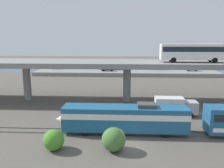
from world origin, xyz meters
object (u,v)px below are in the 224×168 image
at_px(train_locomotive, 119,117).
at_px(parked_car_2, 119,68).
at_px(transit_bus_on_overpass, 193,51).
at_px(service_truck_west, 174,106).
at_px(parked_car_4, 57,67).
at_px(parked_car_3, 158,67).
at_px(parked_car_1, 107,69).
at_px(parked_car_0, 192,69).

bearing_deg(train_locomotive, parked_car_2, -88.47).
relative_size(transit_bus_on_overpass, service_truck_west, 1.76).
xyz_separation_m(train_locomotive, parked_car_4, (-23.96, 53.78, -0.19)).
distance_m(transit_bus_on_overpass, parked_car_3, 39.94).
xyz_separation_m(parked_car_2, parked_car_4, (-22.54, 0.76, -0.00)).
distance_m(transit_bus_on_overpass, parked_car_1, 40.25).
xyz_separation_m(train_locomotive, parked_car_1, (-5.18, 49.66, -0.19)).
relative_size(train_locomotive, service_truck_west, 2.61).
height_order(parked_car_1, parked_car_2, same).
distance_m(parked_car_0, parked_car_4, 47.99).
bearing_deg(parked_car_4, parked_car_1, 167.64).
distance_m(parked_car_2, parked_car_4, 22.56).
relative_size(parked_car_0, parked_car_3, 0.95).
distance_m(train_locomotive, parked_car_0, 56.57).
xyz_separation_m(transit_bus_on_overpass, parked_car_0, (10.56, 36.33, -8.14)).
distance_m(parked_car_2, parked_car_3, 14.30).
relative_size(service_truck_west, parked_car_0, 1.64).
bearing_deg(parked_car_1, parked_car_0, 3.09).
relative_size(train_locomotive, parked_car_1, 3.90).
height_order(transit_bus_on_overpass, service_truck_west, transit_bus_on_overpass).
xyz_separation_m(train_locomotive, parked_car_3, (12.86, 54.01, -0.19)).
bearing_deg(parked_car_2, parked_car_3, 3.96).
bearing_deg(parked_car_4, service_truck_west, 125.51).
relative_size(service_truck_west, parked_car_4, 1.64).
relative_size(train_locomotive, parked_car_4, 4.29).
bearing_deg(parked_car_0, service_truck_west, 71.05).
bearing_deg(parked_car_0, parked_car_3, -14.00).
bearing_deg(parked_car_0, parked_car_2, -4.01).
distance_m(train_locomotive, service_truck_west, 11.79).
bearing_deg(service_truck_west, parked_car_1, 108.62).
bearing_deg(parked_car_1, parked_car_2, 41.66).
relative_size(parked_car_1, parked_car_3, 1.04).
bearing_deg(parked_car_4, train_locomotive, 114.01).
height_order(train_locomotive, parked_car_3, train_locomotive).
distance_m(parked_car_1, parked_car_3, 18.55).
height_order(service_truck_west, parked_car_3, service_truck_west).
xyz_separation_m(transit_bus_on_overpass, parked_car_1, (-18.59, 34.76, -8.14)).
xyz_separation_m(parked_car_1, parked_car_3, (18.04, 4.34, 0.00)).
xyz_separation_m(service_truck_west, parked_car_2, (-10.40, 45.41, 0.36)).
bearing_deg(parked_car_1, parked_car_3, 13.53).
distance_m(parked_car_0, parked_car_1, 29.19).
xyz_separation_m(service_truck_west, parked_car_0, (14.98, 43.63, 0.36)).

